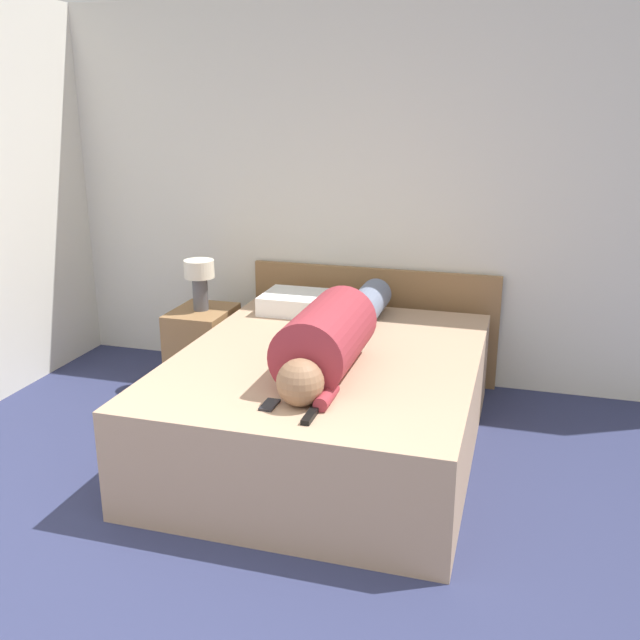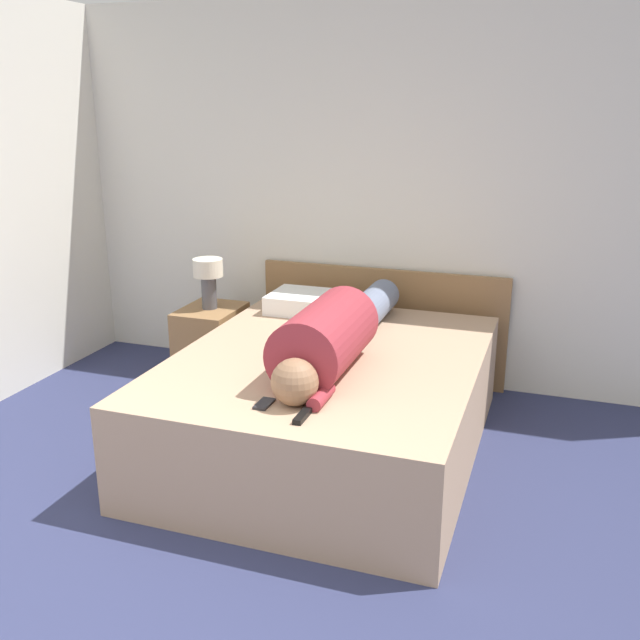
{
  "view_description": "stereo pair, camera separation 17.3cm",
  "coord_description": "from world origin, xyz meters",
  "px_view_note": "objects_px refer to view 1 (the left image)",
  "views": [
    {
      "loc": [
        1.13,
        -1.42,
        1.93
      ],
      "look_at": [
        0.12,
        2.02,
        0.82
      ],
      "focal_mm": 40.0,
      "sensor_mm": 36.0,
      "label": 1
    },
    {
      "loc": [
        1.3,
        -1.37,
        1.93
      ],
      "look_at": [
        0.12,
        2.02,
        0.82
      ],
      "focal_mm": 40.0,
      "sensor_mm": 36.0,
      "label": 2
    }
  ],
  "objects_px": {
    "bed": "(328,402)",
    "pillow_near_headboard": "(303,303)",
    "table_lamp": "(200,277)",
    "tv_remote": "(310,416)",
    "person_lying": "(335,333)",
    "nightstand": "(203,348)",
    "cell_phone": "(270,405)"
  },
  "relations": [
    {
      "from": "person_lying",
      "to": "tv_remote",
      "type": "bearing_deg",
      "value": -83.29
    },
    {
      "from": "table_lamp",
      "to": "pillow_near_headboard",
      "type": "distance_m",
      "value": 0.72
    },
    {
      "from": "person_lying",
      "to": "bed",
      "type": "bearing_deg",
      "value": 124.37
    },
    {
      "from": "table_lamp",
      "to": "person_lying",
      "type": "bearing_deg",
      "value": -33.35
    },
    {
      "from": "table_lamp",
      "to": "cell_phone",
      "type": "bearing_deg",
      "value": -54.14
    },
    {
      "from": "nightstand",
      "to": "tv_remote",
      "type": "height_order",
      "value": "tv_remote"
    },
    {
      "from": "person_lying",
      "to": "cell_phone",
      "type": "height_order",
      "value": "person_lying"
    },
    {
      "from": "person_lying",
      "to": "pillow_near_headboard",
      "type": "xyz_separation_m",
      "value": [
        -0.46,
        0.86,
        -0.1
      ]
    },
    {
      "from": "table_lamp",
      "to": "pillow_near_headboard",
      "type": "relative_size",
      "value": 0.66
    },
    {
      "from": "bed",
      "to": "tv_remote",
      "type": "height_order",
      "value": "tv_remote"
    },
    {
      "from": "nightstand",
      "to": "table_lamp",
      "type": "xyz_separation_m",
      "value": [
        0.0,
        0.0,
        0.51
      ]
    },
    {
      "from": "table_lamp",
      "to": "tv_remote",
      "type": "distance_m",
      "value": 1.95
    },
    {
      "from": "nightstand",
      "to": "table_lamp",
      "type": "relative_size",
      "value": 1.6
    },
    {
      "from": "nightstand",
      "to": "table_lamp",
      "type": "height_order",
      "value": "table_lamp"
    },
    {
      "from": "table_lamp",
      "to": "tv_remote",
      "type": "xyz_separation_m",
      "value": [
        1.24,
        -1.49,
        -0.2
      ]
    },
    {
      "from": "tv_remote",
      "to": "cell_phone",
      "type": "xyz_separation_m",
      "value": [
        -0.22,
        0.08,
        -0.01
      ]
    },
    {
      "from": "nightstand",
      "to": "bed",
      "type": "bearing_deg",
      "value": -31.46
    },
    {
      "from": "bed",
      "to": "pillow_near_headboard",
      "type": "height_order",
      "value": "pillow_near_headboard"
    },
    {
      "from": "nightstand",
      "to": "cell_phone",
      "type": "xyz_separation_m",
      "value": [
        1.02,
        -1.41,
        0.3
      ]
    },
    {
      "from": "pillow_near_headboard",
      "to": "cell_phone",
      "type": "distance_m",
      "value": 1.54
    },
    {
      "from": "table_lamp",
      "to": "pillow_near_headboard",
      "type": "xyz_separation_m",
      "value": [
        0.7,
        0.1,
        -0.15
      ]
    },
    {
      "from": "table_lamp",
      "to": "tv_remote",
      "type": "bearing_deg",
      "value": -50.26
    },
    {
      "from": "person_lying",
      "to": "pillow_near_headboard",
      "type": "height_order",
      "value": "person_lying"
    },
    {
      "from": "cell_phone",
      "to": "table_lamp",
      "type": "bearing_deg",
      "value": 125.86
    },
    {
      "from": "tv_remote",
      "to": "cell_phone",
      "type": "distance_m",
      "value": 0.23
    },
    {
      "from": "bed",
      "to": "pillow_near_headboard",
      "type": "xyz_separation_m",
      "value": [
        -0.39,
        0.77,
        0.35
      ]
    },
    {
      "from": "nightstand",
      "to": "pillow_near_headboard",
      "type": "height_order",
      "value": "pillow_near_headboard"
    },
    {
      "from": "nightstand",
      "to": "person_lying",
      "type": "relative_size",
      "value": 0.31
    },
    {
      "from": "bed",
      "to": "person_lying",
      "type": "height_order",
      "value": "person_lying"
    },
    {
      "from": "person_lying",
      "to": "tv_remote",
      "type": "relative_size",
      "value": 11.95
    },
    {
      "from": "table_lamp",
      "to": "person_lying",
      "type": "distance_m",
      "value": 1.38
    },
    {
      "from": "nightstand",
      "to": "person_lying",
      "type": "distance_m",
      "value": 1.46
    }
  ]
}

